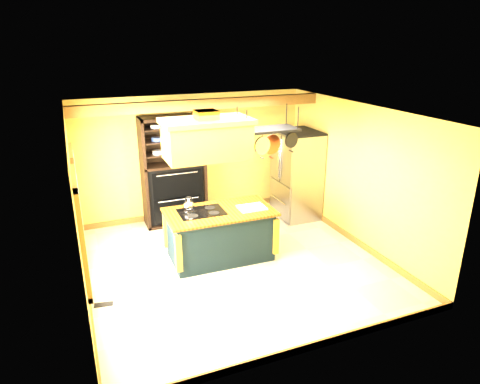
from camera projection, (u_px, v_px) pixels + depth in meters
floor at (235, 263)px, 7.65m from camera, size 5.00×5.00×0.00m
ceiling at (234, 112)px, 6.74m from camera, size 5.00×5.00×0.00m
wall_back at (193, 156)px, 9.38m from camera, size 5.00×0.02×2.70m
wall_front at (311, 259)px, 5.02m from camera, size 5.00×0.02×2.70m
wall_left at (77, 214)px, 6.32m from camera, size 0.02×5.00×2.70m
wall_right at (357, 176)px, 8.08m from camera, size 0.02×5.00×2.70m
ceiling_beam at (202, 104)px, 8.26m from camera, size 5.00×0.15×0.20m
window_near at (82, 232)px, 5.61m from camera, size 0.06×1.06×1.56m
window_far at (77, 197)px, 6.84m from camera, size 0.06×1.06×1.56m
kitchen_island at (220, 234)px, 7.71m from camera, size 1.92×1.09×1.11m
range_hood at (207, 138)px, 7.03m from camera, size 1.47×0.83×0.80m
pot_rack at (267, 135)px, 7.44m from camera, size 1.13×0.53×0.88m
refrigerator at (297, 176)px, 9.41m from camera, size 0.82×0.97×1.90m
hutch at (174, 182)px, 9.13m from camera, size 1.31×0.59×2.31m
floor_register at (104, 304)px, 6.45m from camera, size 0.29×0.16×0.01m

